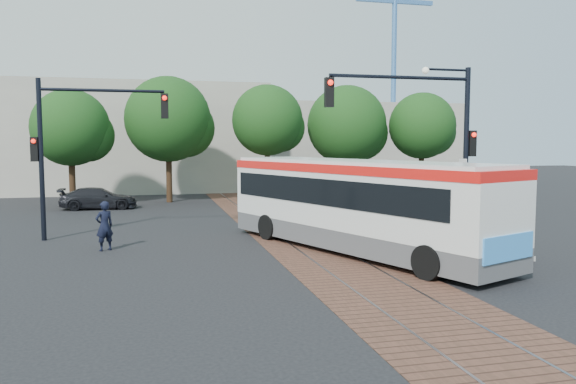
# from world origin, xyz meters

# --- Properties ---
(ground) EXTENTS (120.00, 120.00, 0.00)m
(ground) POSITION_xyz_m (0.00, 0.00, 0.00)
(ground) COLOR black
(ground) RESTS_ON ground
(trackbed) EXTENTS (3.60, 40.00, 0.02)m
(trackbed) POSITION_xyz_m (0.00, 4.00, 0.01)
(trackbed) COLOR brown
(trackbed) RESTS_ON ground
(tree_row) EXTENTS (26.40, 5.60, 7.67)m
(tree_row) POSITION_xyz_m (1.21, 16.42, 4.85)
(tree_row) COLOR #382314
(tree_row) RESTS_ON ground
(warehouses) EXTENTS (40.00, 13.00, 8.00)m
(warehouses) POSITION_xyz_m (-0.53, 28.75, 3.81)
(warehouses) COLOR #ADA899
(warehouses) RESTS_ON ground
(crane) EXTENTS (8.00, 0.50, 18.00)m
(crane) POSITION_xyz_m (18.00, 34.00, 10.88)
(crane) COLOR #3F72B2
(crane) RESTS_ON ground
(city_bus) EXTENTS (6.49, 11.49, 3.06)m
(city_bus) POSITION_xyz_m (1.04, -0.72, 1.71)
(city_bus) COLOR #4D4D50
(city_bus) RESTS_ON ground
(traffic_island) EXTENTS (2.20, 5.20, 1.13)m
(traffic_island) POSITION_xyz_m (4.82, -0.90, 0.33)
(traffic_island) COLOR gray
(traffic_island) RESTS_ON ground
(signal_pole_main) EXTENTS (5.49, 0.46, 6.00)m
(signal_pole_main) POSITION_xyz_m (3.86, -0.81, 4.16)
(signal_pole_main) COLOR black
(signal_pole_main) RESTS_ON ground
(signal_pole_left) EXTENTS (4.99, 0.34, 6.00)m
(signal_pole_left) POSITION_xyz_m (-8.37, 4.00, 3.86)
(signal_pole_left) COLOR black
(signal_pole_left) RESTS_ON ground
(officer) EXTENTS (0.73, 0.65, 1.68)m
(officer) POSITION_xyz_m (-7.13, 1.35, 0.84)
(officer) COLOR black
(officer) RESTS_ON ground
(parked_car) EXTENTS (4.12, 1.70, 1.19)m
(parked_car) POSITION_xyz_m (-8.42, 14.02, 0.60)
(parked_car) COLOR black
(parked_car) RESTS_ON ground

